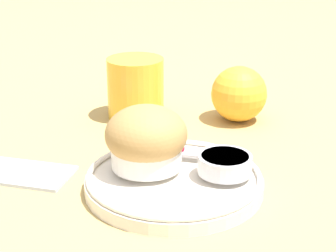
{
  "coord_description": "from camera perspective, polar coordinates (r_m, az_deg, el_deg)",
  "views": [
    {
      "loc": [
        0.12,
        -0.54,
        0.28
      ],
      "look_at": [
        -0.03,
        0.02,
        0.06
      ],
      "focal_mm": 60.0,
      "sensor_mm": 36.0,
      "label": 1
    }
  ],
  "objects": [
    {
      "name": "butter_knife",
      "position": [
        0.64,
        1.21,
        -2.75
      ],
      "size": [
        0.16,
        0.02,
        0.0
      ],
      "rotation": [
        0.0,
        0.0,
        0.03
      ],
      "color": "silver",
      "rests_on": "plate"
    },
    {
      "name": "berry_pair",
      "position": [
        0.64,
        0.62,
        -2.21
      ],
      "size": [
        0.02,
        0.01,
        0.01
      ],
      "color": "#B7192D",
      "rests_on": "plate"
    },
    {
      "name": "juice_glass",
      "position": [
        0.8,
        -3.31,
        3.85
      ],
      "size": [
        0.08,
        0.08,
        0.09
      ],
      "color": "gold",
      "rests_on": "ground_plane"
    },
    {
      "name": "cream_ramekin",
      "position": [
        0.6,
        5.79,
        -3.76
      ],
      "size": [
        0.06,
        0.06,
        0.02
      ],
      "color": "silver",
      "rests_on": "plate"
    },
    {
      "name": "muffin",
      "position": [
        0.6,
        -2.23,
        -1.37
      ],
      "size": [
        0.09,
        0.09,
        0.07
      ],
      "color": "silver",
      "rests_on": "plate"
    },
    {
      "name": "plate",
      "position": [
        0.6,
        0.61,
        -5.61
      ],
      "size": [
        0.19,
        0.19,
        0.02
      ],
      "color": "silver",
      "rests_on": "ground_plane"
    },
    {
      "name": "ground_plane",
      "position": [
        0.62,
        2.08,
        -5.67
      ],
      "size": [
        3.0,
        3.0,
        0.0
      ],
      "primitive_type": "plane",
      "color": "tan"
    },
    {
      "name": "folded_napkin",
      "position": [
        0.66,
        -14.58,
        -4.52
      ],
      "size": [
        0.11,
        0.06,
        0.01
      ],
      "color": "#B2BCCC",
      "rests_on": "ground_plane"
    },
    {
      "name": "orange_fruit",
      "position": [
        0.79,
        7.22,
        3.26
      ],
      "size": [
        0.08,
        0.08,
        0.08
      ],
      "color": "#F4A82D",
      "rests_on": "ground_plane"
    }
  ]
}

